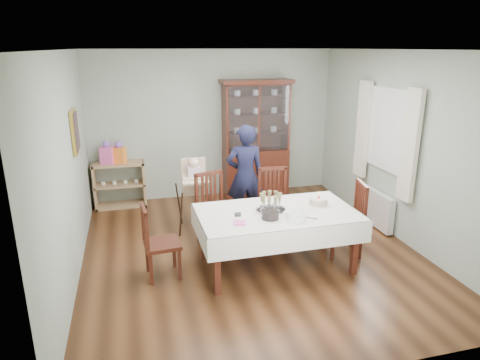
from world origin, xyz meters
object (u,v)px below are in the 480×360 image
object	(u,v)px
champagne_tray	(271,205)
gift_bag_pink	(107,154)
chair_far_right	(274,216)
woman	(245,176)
gift_bag_orange	(119,153)
dining_table	(276,239)
chair_end_right	(345,232)
chair_end_left	(161,255)
high_chair	(195,201)
china_cabinet	(256,137)
chair_far_left	(216,224)
sideboard	(120,185)
birthday_cake	(318,202)

from	to	relation	value
champagne_tray	gift_bag_pink	world-z (taller)	gift_bag_pink
chair_far_right	woman	xyz separation A→B (m)	(-0.32, 0.52, 0.51)
champagne_tray	gift_bag_orange	size ratio (longest dim) A/B	0.98
dining_table	chair_end_right	bearing A→B (deg)	7.06
chair_end_left	high_chair	distance (m)	1.52
chair_far_right	chair_end_left	bearing A→B (deg)	-150.71
chair_end_left	china_cabinet	bearing A→B (deg)	-41.97
chair_end_left	gift_bag_pink	world-z (taller)	gift_bag_pink
china_cabinet	woman	size ratio (longest dim) A/B	1.34
china_cabinet	champagne_tray	distance (m)	2.80
woman	chair_far_left	bearing A→B (deg)	47.93
sideboard	chair_far_left	distance (m)	2.36
gift_bag_orange	sideboard	bearing A→B (deg)	150.74
china_cabinet	chair_far_right	bearing A→B (deg)	-97.75
sideboard	champagne_tray	xyz separation A→B (m)	(1.89, -2.74, 0.43)
woman	gift_bag_pink	size ratio (longest dim) A/B	4.00
sideboard	gift_bag_orange	bearing A→B (deg)	-29.26
chair_end_right	high_chair	distance (m)	2.30
chair_end_left	high_chair	xyz separation A→B (m)	(0.64, 1.37, 0.16)
china_cabinet	high_chair	bearing A→B (deg)	-136.79
woman	dining_table	bearing A→B (deg)	94.41
dining_table	china_cabinet	distance (m)	2.92
dining_table	chair_far_left	bearing A→B (deg)	125.88
woman	chair_far_right	bearing A→B (deg)	124.63
champagne_tray	china_cabinet	bearing A→B (deg)	77.29
gift_bag_pink	high_chair	bearing A→B (deg)	-44.17
dining_table	gift_bag_orange	xyz separation A→B (m)	(-1.92, 2.77, 0.59)
chair_far_left	birthday_cake	size ratio (longest dim) A/B	3.87
chair_far_right	gift_bag_pink	world-z (taller)	gift_bag_pink
champagne_tray	gift_bag_pink	bearing A→B (deg)	127.05
chair_end_right	woman	distance (m)	1.76
chair_end_left	champagne_tray	distance (m)	1.49
chair_far_right	gift_bag_pink	distance (m)	3.12
chair_end_left	gift_bag_orange	bearing A→B (deg)	5.09
high_chair	gift_bag_pink	bearing A→B (deg)	139.10
dining_table	chair_end_left	bearing A→B (deg)	175.15
gift_bag_pink	gift_bag_orange	distance (m)	0.20
woman	birthday_cake	bearing A→B (deg)	117.81
woman	birthday_cake	distance (m)	1.50
chair_far_right	chair_end_right	distance (m)	1.08
chair_end_right	gift_bag_pink	xyz separation A→B (m)	(-3.16, 2.64, 0.68)
gift_bag_pink	chair_far_right	bearing A→B (deg)	-37.57
china_cabinet	chair_far_right	world-z (taller)	china_cabinet
chair_end_left	champagne_tray	xyz separation A→B (m)	(1.38, -0.07, 0.56)
high_chair	chair_far_left	bearing A→B (deg)	-70.08
chair_end_left	chair_end_right	bearing A→B (deg)	-94.79
sideboard	birthday_cake	bearing A→B (deg)	-46.83
gift_bag_pink	china_cabinet	bearing A→B (deg)	-0.03
chair_far_left	chair_end_left	xyz separation A→B (m)	(-0.84, -0.73, -0.03)
china_cabinet	chair_end_left	size ratio (longest dim) A/B	2.32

